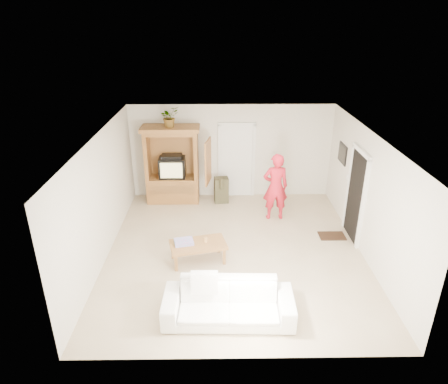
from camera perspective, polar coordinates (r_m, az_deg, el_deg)
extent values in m
plane|color=tan|center=(8.86, 1.56, -8.39)|extent=(6.00, 6.00, 0.00)
plane|color=white|center=(7.78, 1.77, 7.99)|extent=(6.00, 6.00, 0.00)
plane|color=silver|center=(11.03, 1.03, 5.80)|extent=(5.50, 0.00, 5.50)
plane|color=silver|center=(5.66, 2.92, -13.56)|extent=(5.50, 0.00, 5.50)
plane|color=silver|center=(8.57, -17.03, -0.81)|extent=(0.00, 6.00, 6.00)
plane|color=silver|center=(8.79, 19.87, -0.59)|extent=(0.00, 6.00, 6.00)
cube|color=#9B662F|center=(11.11, -7.23, 0.49)|extent=(1.40, 0.60, 0.70)
cube|color=#9B662F|center=(10.86, -10.91, 5.07)|extent=(0.10, 0.60, 1.20)
cube|color=#9B662F|center=(10.71, -4.02, 5.18)|extent=(0.10, 0.60, 1.20)
cube|color=#9B662F|center=(11.02, -7.34, 5.59)|extent=(1.40, 0.06, 1.20)
cube|color=#9B662F|center=(10.58, -7.68, 8.46)|extent=(1.40, 0.60, 0.10)
cube|color=#9B662F|center=(10.55, -7.71, 8.99)|extent=(1.52, 0.68, 0.10)
cube|color=#9B662F|center=(10.25, -2.31, 4.35)|extent=(0.16, 0.67, 1.15)
cube|color=black|center=(10.90, -7.38, 3.57)|extent=(0.70, 0.52, 0.55)
cube|color=tan|center=(10.65, -7.53, 3.06)|extent=(0.58, 0.02, 0.42)
cube|color=black|center=(10.77, -7.49, 5.08)|extent=(0.55, 0.35, 0.08)
cube|color=olive|center=(10.81, -7.41, 0.37)|extent=(1.19, 0.03, 0.25)
cube|color=white|center=(11.10, 1.80, 4.38)|extent=(0.85, 0.05, 2.04)
cube|color=black|center=(9.41, 18.31, -0.62)|extent=(0.05, 0.90, 2.04)
cube|color=black|center=(10.35, 16.58, 5.30)|extent=(0.03, 0.60, 0.48)
cube|color=#382316|center=(9.73, 15.17, -6.06)|extent=(0.60, 0.40, 0.02)
imported|color=#4C7238|center=(10.46, -7.81, 10.60)|extent=(0.62, 0.62, 0.52)
imported|color=red|center=(9.93, 7.36, 0.74)|extent=(0.65, 0.45, 1.71)
imported|color=white|center=(6.95, 0.63, -15.54)|extent=(2.21, 0.92, 0.64)
cube|color=olive|center=(8.33, -3.73, -7.52)|extent=(1.26, 0.87, 0.06)
cube|color=olive|center=(8.19, -6.85, -10.04)|extent=(0.08, 0.08, 0.36)
cube|color=olive|center=(8.59, -7.29, -8.30)|extent=(0.08, 0.08, 0.36)
cube|color=olive|center=(8.34, 0.04, -9.18)|extent=(0.08, 0.08, 0.36)
cube|color=olive|center=(8.73, -0.74, -7.51)|extent=(0.08, 0.08, 0.36)
cube|color=#D6479B|center=(8.32, -5.76, -7.09)|extent=(0.43, 0.36, 0.08)
cylinder|color=tan|center=(8.33, -2.65, -6.85)|extent=(0.08, 0.08, 0.10)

